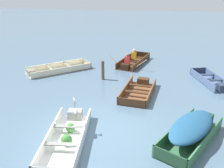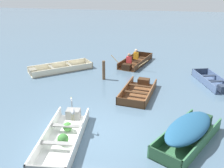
% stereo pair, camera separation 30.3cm
% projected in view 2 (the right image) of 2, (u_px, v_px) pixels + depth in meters
% --- Properties ---
extents(ground_plane, '(80.00, 80.00, 0.00)m').
position_uv_depth(ground_plane, '(95.00, 133.00, 8.37)').
color(ground_plane, slate).
extents(dinghy_white_foreground, '(1.44, 3.35, 0.39)m').
position_uv_depth(dinghy_white_foreground, '(64.00, 135.00, 8.01)').
color(dinghy_white_foreground, white).
rests_on(dinghy_white_foreground, ground).
extents(skiff_wooden_brown_near_moored, '(1.58, 2.81, 0.35)m').
position_uv_depth(skiff_wooden_brown_near_moored, '(139.00, 91.00, 11.34)').
color(skiff_wooden_brown_near_moored, brown).
rests_on(skiff_wooden_brown_near_moored, ground).
extents(skiff_cream_mid_moored, '(3.43, 3.16, 0.35)m').
position_uv_depth(skiff_cream_mid_moored, '(58.00, 69.00, 14.24)').
color(skiff_cream_mid_moored, beige).
rests_on(skiff_cream_mid_moored, ground).
extents(skiff_green_far_moored, '(2.37, 3.09, 0.73)m').
position_uv_depth(skiff_green_far_moored, '(189.00, 130.00, 7.77)').
color(skiff_green_far_moored, '#387047').
rests_on(skiff_green_far_moored, ground).
extents(skiff_slate_blue_outer_moored, '(1.66, 2.76, 0.36)m').
position_uv_depth(skiff_slate_blue_outer_moored, '(212.00, 82.00, 12.32)').
color(skiff_slate_blue_outer_moored, '#475B7F').
rests_on(skiff_slate_blue_outer_moored, ground).
extents(rowboat_dark_varnish_with_crew, '(2.38, 3.34, 0.93)m').
position_uv_depth(rowboat_dark_varnish_with_crew, '(135.00, 62.00, 15.30)').
color(rowboat_dark_varnish_with_crew, '#4C2D19').
rests_on(rowboat_dark_varnish_with_crew, ground).
extents(heron_on_dinghy, '(0.26, 0.44, 0.84)m').
position_uv_depth(heron_on_dinghy, '(72.00, 110.00, 8.06)').
color(heron_on_dinghy, olive).
rests_on(heron_on_dinghy, dinghy_white_foreground).
extents(mooring_post, '(0.16, 0.16, 1.00)m').
position_uv_depth(mooring_post, '(104.00, 70.00, 12.84)').
color(mooring_post, brown).
rests_on(mooring_post, ground).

